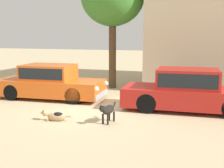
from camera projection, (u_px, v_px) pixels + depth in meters
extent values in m
plane|color=tan|center=(89.00, 109.00, 10.27)|extent=(80.00, 80.00, 0.00)
cube|color=#D15619|center=(50.00, 87.00, 11.91)|extent=(4.51, 2.03, 0.63)
cube|color=#D15619|center=(49.00, 72.00, 11.82)|extent=(2.13, 1.61, 0.62)
cube|color=black|center=(49.00, 72.00, 11.81)|extent=(1.97, 1.62, 0.43)
cube|color=#999BA0|center=(101.00, 95.00, 11.41)|extent=(0.25, 1.66, 0.20)
cube|color=#999BA0|center=(4.00, 90.00, 12.48)|extent=(0.25, 1.66, 0.20)
sphere|color=silver|center=(106.00, 83.00, 11.98)|extent=(0.20, 0.20, 0.20)
sphere|color=silver|center=(96.00, 89.00, 10.71)|extent=(0.20, 0.20, 0.20)
cube|color=red|center=(14.00, 79.00, 13.11)|extent=(0.05, 0.18, 0.18)
cylinder|color=black|center=(86.00, 89.00, 12.32)|extent=(0.65, 0.25, 0.64)
cylinder|color=black|center=(73.00, 96.00, 10.90)|extent=(0.65, 0.25, 0.64)
cylinder|color=black|center=(31.00, 86.00, 12.97)|extent=(0.65, 0.25, 0.64)
cylinder|color=black|center=(12.00, 92.00, 11.54)|extent=(0.65, 0.25, 0.64)
cube|color=#AD1E19|center=(188.00, 97.00, 9.97)|extent=(4.57, 1.99, 0.64)
cube|color=#AD1E19|center=(188.00, 78.00, 9.88)|extent=(2.15, 1.59, 0.66)
cube|color=black|center=(188.00, 78.00, 9.87)|extent=(1.98, 1.60, 0.46)
cube|color=#999BA0|center=(126.00, 99.00, 10.57)|extent=(0.23, 1.66, 0.20)
cube|color=red|center=(130.00, 86.00, 11.20)|extent=(0.05, 0.18, 0.18)
cube|color=red|center=(121.00, 93.00, 9.82)|extent=(0.05, 0.18, 0.18)
cylinder|color=black|center=(152.00, 95.00, 11.04)|extent=(0.68, 0.25, 0.67)
cylinder|color=black|center=(146.00, 103.00, 9.63)|extent=(0.68, 0.25, 0.67)
cylinder|color=tan|center=(48.00, 120.00, 8.76)|extent=(0.08, 0.11, 0.06)
cylinder|color=tan|center=(49.00, 119.00, 8.88)|extent=(0.08, 0.11, 0.06)
ellipsoid|color=tan|center=(57.00, 117.00, 8.77)|extent=(0.61, 0.31, 0.26)
ellipsoid|color=black|center=(58.00, 115.00, 8.75)|extent=(0.35, 0.25, 0.14)
sphere|color=tan|center=(45.00, 113.00, 8.80)|extent=(0.20, 0.20, 0.20)
cone|color=tan|center=(42.00, 113.00, 8.82)|extent=(0.13, 0.13, 0.11)
cone|color=tan|center=(44.00, 110.00, 8.72)|extent=(0.08, 0.08, 0.09)
cone|color=tan|center=(46.00, 109.00, 8.84)|extent=(0.08, 0.08, 0.09)
cylinder|color=tan|center=(68.00, 116.00, 8.71)|extent=(0.21, 0.08, 0.05)
cylinder|color=black|center=(108.00, 120.00, 8.39)|extent=(0.06, 0.06, 0.30)
cylinder|color=black|center=(103.00, 119.00, 8.46)|extent=(0.06, 0.06, 0.30)
cylinder|color=black|center=(114.00, 116.00, 8.73)|extent=(0.06, 0.06, 0.30)
cylinder|color=black|center=(109.00, 116.00, 8.80)|extent=(0.06, 0.06, 0.30)
ellipsoid|color=black|center=(109.00, 110.00, 8.55)|extent=(0.31, 0.63, 0.27)
sphere|color=black|center=(102.00, 109.00, 8.22)|extent=(0.18, 0.18, 0.18)
cone|color=black|center=(101.00, 110.00, 8.14)|extent=(0.12, 0.12, 0.10)
cone|color=black|center=(104.00, 106.00, 8.18)|extent=(0.07, 0.07, 0.08)
cone|color=black|center=(101.00, 106.00, 8.23)|extent=(0.07, 0.07, 0.08)
cylinder|color=black|center=(114.00, 105.00, 8.87)|extent=(0.08, 0.19, 0.18)
cylinder|color=brown|center=(112.00, 54.00, 14.17)|extent=(0.35, 0.35, 3.31)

